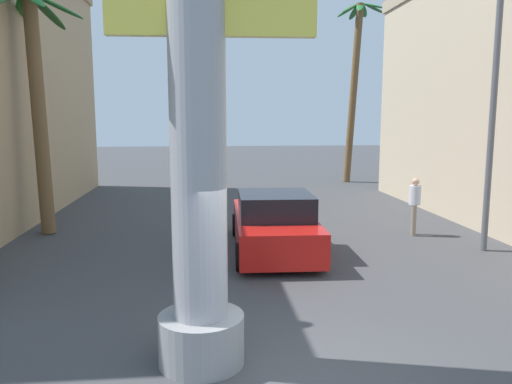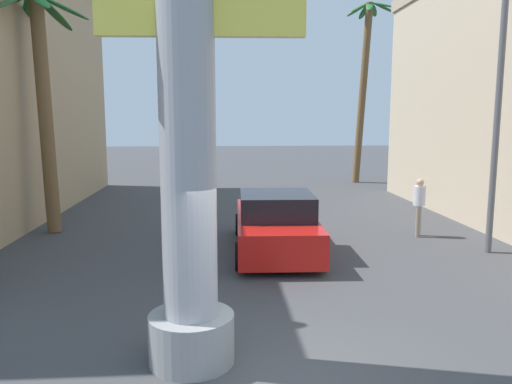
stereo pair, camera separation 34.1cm
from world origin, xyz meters
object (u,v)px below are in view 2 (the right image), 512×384
(pedestrian_mid_right, at_px, (419,203))
(car_lead, at_px, (275,224))
(palm_tree_far_right, at_px, (364,75))
(neon_sign_pole, at_px, (186,50))
(street_lamp, at_px, (481,79))
(palm_tree_mid_left, at_px, (41,85))

(pedestrian_mid_right, bearing_deg, car_lead, -163.14)
(palm_tree_far_right, bearing_deg, neon_sign_pole, -112.30)
(car_lead, bearing_deg, street_lamp, -6.15)
(palm_tree_far_right, xyz_separation_m, pedestrian_mid_right, (-1.74, -12.09, -4.66))
(neon_sign_pole, xyz_separation_m, pedestrian_mid_right, (6.17, 7.18, -3.30))
(palm_tree_mid_left, bearing_deg, palm_tree_far_right, 39.92)
(palm_tree_mid_left, distance_m, palm_tree_far_right, 16.64)
(palm_tree_mid_left, bearing_deg, neon_sign_pole, -60.80)
(street_lamp, height_order, palm_tree_mid_left, street_lamp)
(street_lamp, distance_m, pedestrian_mid_right, 3.89)
(neon_sign_pole, distance_m, pedestrian_mid_right, 10.02)
(car_lead, xyz_separation_m, pedestrian_mid_right, (4.34, 1.32, 0.29))
(car_lead, xyz_separation_m, palm_tree_mid_left, (-6.65, 2.76, 3.68))
(neon_sign_pole, relative_size, pedestrian_mid_right, 5.57)
(car_lead, relative_size, palm_tree_far_right, 0.53)
(pedestrian_mid_right, bearing_deg, neon_sign_pole, -130.67)
(street_lamp, height_order, pedestrian_mid_right, street_lamp)
(neon_sign_pole, xyz_separation_m, street_lamp, (6.80, 5.32, 0.06))
(palm_tree_mid_left, relative_size, pedestrian_mid_right, 4.14)
(palm_tree_mid_left, bearing_deg, pedestrian_mid_right, -7.50)
(palm_tree_far_right, bearing_deg, palm_tree_mid_left, -140.08)
(street_lamp, xyz_separation_m, palm_tree_mid_left, (-11.62, 3.30, 0.02))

